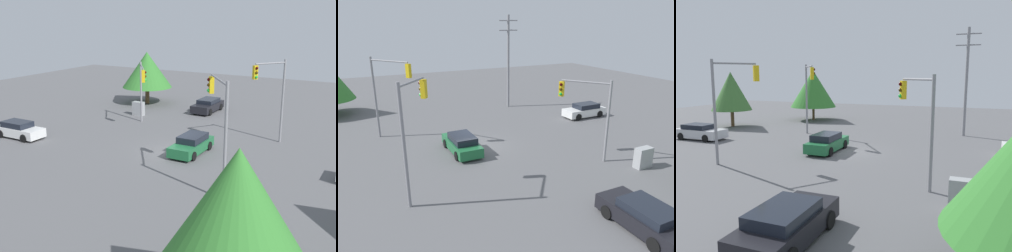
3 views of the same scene
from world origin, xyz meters
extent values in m
plane|color=#5B5B5E|center=(0.00, 0.00, 0.00)|extent=(80.00, 80.00, 0.00)
cube|color=silver|center=(13.91, 0.30, 0.56)|extent=(4.57, 1.93, 0.77)
cube|color=black|center=(14.14, 0.30, 1.16)|extent=(2.51, 1.69, 0.42)
cylinder|color=black|center=(12.49, -0.61, 0.33)|extent=(0.66, 0.22, 0.66)
cylinder|color=black|center=(12.49, 1.22, 0.33)|extent=(0.66, 0.22, 0.66)
cylinder|color=black|center=(15.32, -0.61, 0.33)|extent=(0.66, 0.22, 0.66)
cylinder|color=black|center=(15.32, 1.22, 0.33)|extent=(0.66, 0.22, 0.66)
cube|color=#1E6638|center=(1.29, 0.38, 0.54)|extent=(1.78, 4.47, 0.72)
cube|color=black|center=(1.29, 0.60, 1.15)|extent=(1.57, 2.46, 0.50)
cylinder|color=black|center=(2.14, -1.00, 0.33)|extent=(0.22, 0.66, 0.66)
cylinder|color=black|center=(0.45, -1.00, 0.33)|extent=(0.22, 0.66, 0.66)
cylinder|color=black|center=(2.14, 1.77, 0.33)|extent=(0.22, 0.66, 0.66)
cylinder|color=black|center=(0.45, 1.77, 0.33)|extent=(0.22, 0.66, 0.66)
cube|color=black|center=(-3.20, 13.39, 0.57)|extent=(1.91, 4.58, 0.77)
cube|color=black|center=(-3.20, 13.62, 1.16)|extent=(1.68, 2.52, 0.41)
cylinder|color=black|center=(-2.29, 11.98, 0.35)|extent=(0.22, 0.69, 0.69)
cylinder|color=black|center=(-4.10, 11.98, 0.35)|extent=(0.22, 0.69, 0.69)
cylinder|color=black|center=(-2.29, 14.81, 0.35)|extent=(0.22, 0.69, 0.69)
cylinder|color=gray|center=(-7.09, 6.56, 2.88)|extent=(0.18, 0.18, 5.75)
cylinder|color=gray|center=(-6.09, 5.21, 5.50)|extent=(2.09, 2.77, 0.12)
cube|color=gold|center=(-5.09, 3.86, 4.88)|extent=(0.43, 0.44, 1.05)
sphere|color=#360503|center=(-4.96, 3.96, 5.22)|extent=(0.22, 0.22, 0.22)
sphere|color=#392605|center=(-4.96, 3.96, 4.88)|extent=(0.22, 0.22, 0.22)
sphere|color=green|center=(-4.96, 3.96, 4.54)|extent=(0.22, 0.22, 0.22)
cylinder|color=gray|center=(6.33, 6.44, 3.36)|extent=(0.18, 0.18, 6.71)
cylinder|color=gray|center=(5.50, 5.36, 6.46)|extent=(1.77, 2.24, 0.12)
cube|color=gold|center=(4.66, 4.28, 5.84)|extent=(0.43, 0.44, 1.05)
sphere|color=#360503|center=(4.80, 4.18, 6.17)|extent=(0.22, 0.22, 0.22)
sphere|color=#392605|center=(4.80, 4.18, 5.84)|extent=(0.22, 0.22, 0.22)
sphere|color=green|center=(4.80, 4.18, 5.50)|extent=(0.22, 0.22, 0.22)
cylinder|color=gray|center=(6.43, -5.96, 3.38)|extent=(0.18, 0.18, 6.76)
cylinder|color=gray|center=(5.29, -4.36, 6.51)|extent=(2.39, 3.26, 0.12)
cube|color=gold|center=(4.14, -2.77, 5.88)|extent=(0.43, 0.44, 1.05)
sphere|color=#360503|center=(4.00, -2.87, 6.22)|extent=(0.22, 0.22, 0.22)
sphere|color=#392605|center=(4.00, -2.87, 5.88)|extent=(0.22, 0.22, 0.22)
sphere|color=green|center=(4.00, -2.87, 5.55)|extent=(0.22, 0.22, 0.22)
cylinder|color=gray|center=(-8.08, -10.31, 5.04)|extent=(0.28, 0.28, 10.08)
cylinder|color=gray|center=(-8.08, -10.31, 9.48)|extent=(2.20, 0.12, 0.12)
cylinder|color=gray|center=(-8.08, -10.31, 8.48)|extent=(2.20, 0.12, 0.12)
cube|color=#9EA0A3|center=(-8.70, 8.48, 0.70)|extent=(1.18, 0.61, 1.40)
cylinder|color=brown|center=(16.43, -6.86, 0.92)|extent=(0.37, 0.37, 1.85)
cone|color=#3D7033|center=(16.43, -6.86, 3.98)|extent=(4.43, 4.43, 4.27)
cylinder|color=brown|center=(10.50, -15.31, 0.85)|extent=(0.31, 0.31, 1.69)
cone|color=#337A2D|center=(10.50, -15.31, 4.05)|extent=(5.86, 5.86, 4.73)
camera|label=1|loc=(14.39, -26.56, 10.27)|focal=45.00mm
camera|label=2|loc=(8.63, 22.44, 9.47)|focal=35.00mm
camera|label=3|loc=(-8.92, 22.52, 5.68)|focal=35.00mm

